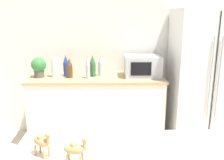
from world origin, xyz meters
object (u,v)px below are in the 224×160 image
at_px(microwave, 142,66).
at_px(camel_figurine, 42,141).
at_px(back_bottle_1, 93,66).
at_px(refrigerator, 203,78).
at_px(back_bottle_0, 69,68).
at_px(potted_plant, 39,66).
at_px(back_bottle_4, 101,65).
at_px(camel_figurine_second, 75,148).
at_px(paper_towel_roll, 55,67).
at_px(back_bottle_2, 88,68).
at_px(back_bottle_3, 66,66).

distance_m(microwave, camel_figurine, 2.29).
bearing_deg(back_bottle_1, refrigerator, -3.33).
bearing_deg(refrigerator, back_bottle_0, 179.14).
height_order(potted_plant, back_bottle_4, back_bottle_4).
distance_m(back_bottle_1, camel_figurine_second, 2.23).
height_order(back_bottle_0, back_bottle_1, back_bottle_1).
bearing_deg(paper_towel_roll, microwave, 0.86).
relative_size(refrigerator, microwave, 3.76).
bearing_deg(back_bottle_2, microwave, 7.67).
xyz_separation_m(microwave, back_bottle_1, (-0.67, 0.01, 0.00)).
xyz_separation_m(back_bottle_1, back_bottle_4, (0.11, 0.04, 0.00)).
bearing_deg(back_bottle_4, back_bottle_3, 178.27).
bearing_deg(camel_figurine, camel_figurine_second, -23.82).
bearing_deg(paper_towel_roll, refrigerator, -1.83).
distance_m(back_bottle_1, camel_figurine, 2.15).
xyz_separation_m(back_bottle_1, back_bottle_2, (-0.06, -0.10, 0.00)).
height_order(potted_plant, back_bottle_0, same).
relative_size(back_bottle_0, back_bottle_3, 0.94).
xyz_separation_m(paper_towel_roll, back_bottle_2, (0.44, -0.08, 0.01)).
bearing_deg(back_bottle_3, microwave, -3.34).
bearing_deg(microwave, back_bottle_4, 175.31).
xyz_separation_m(potted_plant, camel_figurine, (0.57, -2.12, 0.04)).
distance_m(potted_plant, back_bottle_2, 0.66).
relative_size(back_bottle_2, back_bottle_3, 1.05).
bearing_deg(camel_figurine, back_bottle_1, 86.24).
height_order(refrigerator, potted_plant, refrigerator).
distance_m(refrigerator, back_bottle_1, 1.49).
relative_size(back_bottle_4, camel_figurine_second, 1.99).
bearing_deg(back_bottle_4, back_bottle_2, -139.05).
height_order(refrigerator, paper_towel_roll, refrigerator).
distance_m(back_bottle_0, back_bottle_1, 0.31).
distance_m(back_bottle_2, back_bottle_4, 0.22).
bearing_deg(paper_towel_roll, back_bottle_0, -10.60).
distance_m(microwave, back_bottle_3, 1.04).
relative_size(microwave, back_bottle_2, 1.60).
relative_size(microwave, back_bottle_0, 1.79).
bearing_deg(potted_plant, back_bottle_1, 2.28).
bearing_deg(back_bottle_0, paper_towel_roll, 169.40).
bearing_deg(camel_figurine, refrigerator, 51.81).
height_order(back_bottle_1, back_bottle_4, back_bottle_4).
xyz_separation_m(paper_towel_roll, microwave, (1.17, 0.02, 0.01)).
distance_m(paper_towel_roll, back_bottle_1, 0.50).
bearing_deg(back_bottle_3, back_bottle_1, -8.53).
bearing_deg(potted_plant, camel_figurine, -74.84).
bearing_deg(potted_plant, back_bottle_0, -4.30).
bearing_deg(back_bottle_2, refrigerator, 0.66).
distance_m(back_bottle_0, camel_figurine_second, 2.19).
relative_size(microwave, camel_figurine, 3.23).
xyz_separation_m(back_bottle_2, camel_figurine_second, (0.09, -2.12, 0.04)).
height_order(back_bottle_2, camel_figurine, back_bottle_2).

